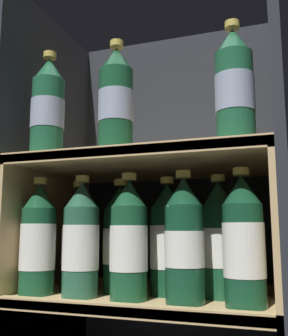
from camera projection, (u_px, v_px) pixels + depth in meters
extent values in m
cube|color=#23262B|center=(175.00, 196.00, 1.15)|extent=(0.61, 0.02, 0.98)
cube|color=#23262B|center=(46.00, 193.00, 1.05)|extent=(0.02, 0.45, 0.98)
cube|color=#23262B|center=(282.00, 185.00, 0.85)|extent=(0.02, 0.45, 0.98)
cube|color=tan|center=(153.00, 295.00, 0.91)|extent=(0.57, 0.41, 0.02)
cube|color=tan|center=(121.00, 311.00, 0.73)|extent=(0.57, 0.02, 0.03)
cube|color=tan|center=(152.00, 166.00, 0.96)|extent=(0.57, 0.41, 0.02)
cube|color=tan|center=(123.00, 151.00, 0.78)|extent=(0.57, 0.02, 0.03)
cube|color=tan|center=(48.00, 279.00, 1.01)|extent=(0.01, 0.41, 0.54)
cube|color=tan|center=(280.00, 289.00, 0.82)|extent=(0.01, 0.41, 0.54)
cylinder|color=#1E5638|center=(47.00, 119.00, 0.92)|extent=(0.08, 0.08, 0.19)
cylinder|color=#8C99B2|center=(48.00, 115.00, 0.92)|extent=(0.08, 0.08, 0.07)
cone|color=#1E5638|center=(49.00, 69.00, 0.94)|extent=(0.07, 0.07, 0.06)
cylinder|color=gold|center=(50.00, 56.00, 0.94)|extent=(0.03, 0.03, 0.01)
cylinder|color=#194C2D|center=(116.00, 111.00, 0.86)|extent=(0.08, 0.08, 0.19)
cylinder|color=#8C99B2|center=(116.00, 107.00, 0.86)|extent=(0.08, 0.08, 0.07)
cone|color=#194C2D|center=(117.00, 59.00, 0.88)|extent=(0.07, 0.07, 0.06)
cylinder|color=gold|center=(117.00, 44.00, 0.89)|extent=(0.03, 0.03, 0.01)
cylinder|color=#1E5638|center=(235.00, 99.00, 0.78)|extent=(0.08, 0.08, 0.19)
cylinder|color=#8C99B2|center=(235.00, 94.00, 0.78)|extent=(0.08, 0.08, 0.08)
cone|color=#1E5638|center=(233.00, 41.00, 0.80)|extent=(0.07, 0.07, 0.06)
cylinder|color=gold|center=(232.00, 25.00, 0.80)|extent=(0.03, 0.03, 0.01)
cylinder|color=#194C2D|center=(38.00, 251.00, 0.87)|extent=(0.08, 0.08, 0.19)
cylinder|color=silver|center=(38.00, 247.00, 0.88)|extent=(0.08, 0.08, 0.10)
cone|color=#194C2D|center=(40.00, 196.00, 0.89)|extent=(0.07, 0.07, 0.06)
cylinder|color=gold|center=(40.00, 181.00, 0.90)|extent=(0.03, 0.03, 0.01)
cylinder|color=#285B42|center=(81.00, 252.00, 0.84)|extent=(0.08, 0.08, 0.19)
cylinder|color=silver|center=(81.00, 247.00, 0.84)|extent=(0.08, 0.08, 0.09)
cone|color=#285B42|center=(82.00, 195.00, 0.86)|extent=(0.07, 0.07, 0.06)
cylinder|color=gold|center=(82.00, 179.00, 0.86)|extent=(0.03, 0.03, 0.01)
cylinder|color=#194C2D|center=(129.00, 253.00, 0.80)|extent=(0.08, 0.08, 0.19)
cylinder|color=silver|center=(129.00, 248.00, 0.81)|extent=(0.08, 0.08, 0.09)
cone|color=#194C2D|center=(129.00, 193.00, 0.82)|extent=(0.07, 0.07, 0.06)
cylinder|color=gold|center=(129.00, 177.00, 0.83)|extent=(0.03, 0.03, 0.01)
cylinder|color=#144228|center=(184.00, 254.00, 0.77)|extent=(0.08, 0.08, 0.19)
cylinder|color=silver|center=(184.00, 249.00, 0.77)|extent=(0.08, 0.08, 0.07)
cone|color=#144228|center=(183.00, 191.00, 0.79)|extent=(0.07, 0.07, 0.06)
cylinder|color=gold|center=(183.00, 174.00, 0.79)|extent=(0.03, 0.03, 0.01)
cylinder|color=#144228|center=(244.00, 255.00, 0.73)|extent=(0.08, 0.08, 0.19)
cylinder|color=silver|center=(244.00, 250.00, 0.73)|extent=(0.08, 0.08, 0.10)
cone|color=#144228|center=(242.00, 190.00, 0.75)|extent=(0.07, 0.07, 0.06)
cylinder|color=gold|center=(241.00, 172.00, 0.75)|extent=(0.03, 0.03, 0.01)
cylinder|color=#1E5638|center=(78.00, 249.00, 0.94)|extent=(0.08, 0.08, 0.19)
cylinder|color=silver|center=(78.00, 245.00, 0.94)|extent=(0.08, 0.08, 0.08)
cone|color=#1E5638|center=(79.00, 198.00, 0.96)|extent=(0.07, 0.07, 0.06)
cylinder|color=gold|center=(79.00, 184.00, 0.96)|extent=(0.03, 0.03, 0.01)
cylinder|color=#144228|center=(120.00, 250.00, 0.90)|extent=(0.08, 0.08, 0.19)
cylinder|color=silver|center=(120.00, 246.00, 0.90)|extent=(0.08, 0.08, 0.08)
cone|color=#144228|center=(120.00, 197.00, 0.92)|extent=(0.07, 0.07, 0.06)
cylinder|color=gold|center=(121.00, 183.00, 0.93)|extent=(0.03, 0.03, 0.01)
cylinder|color=#144228|center=(168.00, 251.00, 0.87)|extent=(0.08, 0.08, 0.19)
cylinder|color=silver|center=(168.00, 247.00, 0.87)|extent=(0.08, 0.08, 0.09)
cone|color=#144228|center=(167.00, 196.00, 0.88)|extent=(0.07, 0.07, 0.06)
cylinder|color=gold|center=(167.00, 181.00, 0.89)|extent=(0.03, 0.03, 0.01)
cylinder|color=#194C2D|center=(220.00, 252.00, 0.83)|extent=(0.08, 0.08, 0.19)
cylinder|color=silver|center=(220.00, 247.00, 0.83)|extent=(0.08, 0.08, 0.08)
cone|color=#194C2D|center=(218.00, 194.00, 0.85)|extent=(0.07, 0.07, 0.06)
cylinder|color=gold|center=(218.00, 178.00, 0.85)|extent=(0.03, 0.03, 0.01)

